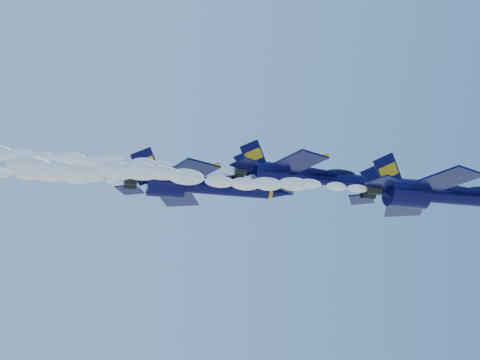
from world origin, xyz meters
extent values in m
cylinder|color=#080733|center=(24.27, -9.09, 149.95)|extent=(9.61, 1.60, 1.60)
ellipsoid|color=#080733|center=(17.54, -9.09, 149.90)|extent=(1.67, 2.88, 6.83)
cube|color=#080733|center=(19.46, -13.36, 149.95)|extent=(5.72, 6.79, 0.19)
cube|color=#080733|center=(19.46, -4.82, 149.95)|extent=(5.72, 6.79, 0.19)
cube|color=orange|center=(20.96, -13.36, 150.06)|extent=(2.57, 5.35, 0.11)
cube|color=orange|center=(20.96, -4.82, 150.06)|extent=(2.57, 5.35, 0.11)
cube|color=#080733|center=(15.19, -10.21, 151.55)|extent=(3.48, 1.10, 3.74)
cube|color=#080733|center=(15.19, -7.97, 151.55)|extent=(3.48, 1.10, 3.74)
cylinder|color=black|center=(13.81, -9.78, 149.85)|extent=(1.28, 1.17, 1.17)
cylinder|color=black|center=(13.81, -8.40, 149.85)|extent=(1.28, 1.17, 1.17)
cube|color=orange|center=(21.07, -9.09, 150.79)|extent=(11.75, 0.37, 0.09)
ellipsoid|color=white|center=(-3.17, -9.09, 149.64)|extent=(32.89, 1.93, 1.74)
cylinder|color=#080733|center=(12.43, -0.86, 153.96)|extent=(9.02, 1.50, 1.50)
ellipsoid|color=#080733|center=(6.12, -0.86, 153.91)|extent=(1.56, 2.71, 6.42)
cone|color=#080733|center=(18.25, -0.86, 153.96)|extent=(2.61, 1.50, 1.50)
cylinder|color=orange|center=(17.05, -0.86, 153.96)|extent=(0.35, 1.56, 1.56)
ellipsoid|color=black|center=(14.14, -0.86, 154.71)|extent=(3.61, 1.17, 0.99)
cube|color=orange|center=(14.14, -0.86, 154.41)|extent=(4.21, 1.00, 0.18)
cube|color=#080733|center=(7.92, -4.87, 153.96)|extent=(5.37, 6.37, 0.18)
cube|color=#080733|center=(7.92, 3.15, 153.96)|extent=(5.37, 6.37, 0.18)
cube|color=orange|center=(9.33, -4.87, 154.06)|extent=(2.42, 5.02, 0.10)
cube|color=orange|center=(9.33, 3.15, 154.06)|extent=(2.42, 5.02, 0.10)
cube|color=#080733|center=(3.91, -1.91, 155.46)|extent=(3.27, 1.03, 3.51)
cube|color=#080733|center=(3.91, 0.19, 155.46)|extent=(3.27, 1.03, 3.51)
cylinder|color=black|center=(2.61, -1.51, 153.86)|extent=(1.20, 1.10, 1.10)
cylinder|color=black|center=(2.61, -0.21, 153.86)|extent=(1.20, 1.10, 1.10)
cube|color=orange|center=(9.43, -0.86, 154.74)|extent=(11.03, 0.35, 0.08)
ellipsoid|color=white|center=(-14.34, -0.86, 153.65)|extent=(32.89, 1.81, 1.63)
cylinder|color=#080733|center=(1.58, 0.81, 152.49)|extent=(9.42, 1.57, 1.57)
ellipsoid|color=#080733|center=(-5.01, 0.81, 152.44)|extent=(1.63, 2.83, 6.70)
cone|color=#080733|center=(7.66, 0.81, 152.49)|extent=(2.72, 1.57, 1.57)
cylinder|color=orange|center=(6.40, 0.81, 152.49)|extent=(0.37, 1.63, 1.63)
ellipsoid|color=black|center=(3.36, 0.81, 153.28)|extent=(3.77, 1.22, 1.04)
cube|color=orange|center=(3.36, 0.81, 152.96)|extent=(4.40, 1.05, 0.19)
cube|color=#080733|center=(-3.13, -3.38, 152.49)|extent=(5.61, 6.65, 0.19)
cube|color=#080733|center=(-3.13, 5.00, 152.49)|extent=(5.61, 6.65, 0.19)
cube|color=orange|center=(-1.66, -3.38, 152.60)|extent=(2.52, 5.24, 0.10)
cube|color=orange|center=(-1.66, 5.00, 152.60)|extent=(2.52, 5.24, 0.10)
cube|color=#080733|center=(-7.31, -0.29, 154.06)|extent=(3.41, 1.08, 3.67)
cube|color=#080733|center=(-7.31, 1.91, 154.06)|extent=(3.41, 1.08, 3.67)
cylinder|color=black|center=(-8.67, 0.13, 152.39)|extent=(1.26, 1.15, 1.15)
cylinder|color=black|center=(-8.67, 1.49, 152.39)|extent=(1.26, 1.15, 1.15)
cube|color=orange|center=(-1.56, 0.81, 153.31)|extent=(11.51, 0.37, 0.08)
camera|label=1|loc=(-12.85, -65.43, 128.22)|focal=50.00mm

